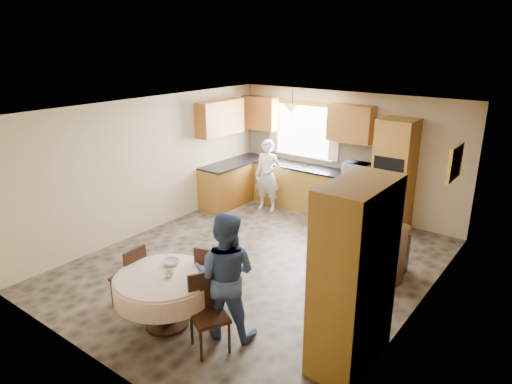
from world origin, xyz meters
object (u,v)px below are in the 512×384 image
object	(u,v)px
chair_right	(207,308)
person_dining	(225,276)
oven_tower	(394,176)
sideboard	(363,249)
dining_table	(165,286)
chair_back	(212,275)
person_sink	(267,175)
chair_left	(132,274)
cupboard	(354,276)

from	to	relation	value
chair_right	person_dining	world-z (taller)	person_dining
oven_tower	sideboard	size ratio (longest dim) A/B	1.71
dining_table	person_dining	bearing A→B (deg)	24.45
sideboard	chair_right	distance (m)	2.79
dining_table	chair_back	bearing A→B (deg)	69.72
dining_table	chair_back	world-z (taller)	chair_back
dining_table	chair_back	size ratio (longest dim) A/B	1.34
sideboard	oven_tower	bearing A→B (deg)	111.37
sideboard	person_sink	xyz separation A→B (m)	(-2.82, 1.44, 0.32)
oven_tower	person_sink	bearing A→B (deg)	-166.73
chair_back	person_sink	distance (m)	3.90
sideboard	chair_left	world-z (taller)	sideboard
oven_tower	person_sink	size ratio (longest dim) A/B	1.40
chair_back	chair_left	bearing A→B (deg)	14.19
oven_tower	chair_left	xyz separation A→B (m)	(-1.76, -4.71, -0.57)
chair_back	chair_right	world-z (taller)	chair_back
person_dining	chair_left	bearing A→B (deg)	-10.46
chair_right	chair_left	bearing A→B (deg)	117.41
chair_left	person_sink	size ratio (longest dim) A/B	0.58
dining_table	person_dining	world-z (taller)	person_dining
dining_table	chair_right	xyz separation A→B (m)	(0.70, 0.02, -0.05)
sideboard	person_sink	distance (m)	3.19
cupboard	person_sink	xyz separation A→B (m)	(-3.54, 3.34, -0.30)
sideboard	person_dining	xyz separation A→B (m)	(-0.70, -2.38, 0.36)
chair_left	chair_back	bearing A→B (deg)	120.06
person_dining	dining_table	bearing A→B (deg)	1.93
person_sink	person_dining	xyz separation A→B (m)	(2.12, -3.82, 0.04)
sideboard	cupboard	bearing A→B (deg)	-57.77
cupboard	chair_right	xyz separation A→B (m)	(-1.44, -0.79, -0.55)
sideboard	dining_table	bearing A→B (deg)	-106.15
sideboard	dining_table	world-z (taller)	sideboard
chair_right	person_sink	world-z (taller)	person_sink
oven_tower	chair_right	distance (m)	4.76
cupboard	chair_left	xyz separation A→B (m)	(-2.83, -0.78, -0.57)
chair_back	person_sink	size ratio (longest dim) A/B	0.62
person_sink	oven_tower	bearing A→B (deg)	0.95
oven_tower	chair_left	bearing A→B (deg)	-110.48
cupboard	dining_table	bearing A→B (deg)	-159.32
chair_right	person_sink	xyz separation A→B (m)	(-2.10, 4.13, 0.25)
sideboard	person_dining	size ratio (longest dim) A/B	0.77
oven_tower	dining_table	xyz separation A→B (m)	(-1.07, -4.73, -0.51)
chair_back	person_sink	bearing A→B (deg)	-83.92
cupboard	person_dining	xyz separation A→B (m)	(-1.42, -0.48, -0.26)
dining_table	chair_right	bearing A→B (deg)	1.61
chair_left	person_sink	bearing A→B (deg)	-173.04
chair_back	chair_right	size ratio (longest dim) A/B	1.02
chair_left	sideboard	bearing A→B (deg)	138.94
chair_left	chair_right	distance (m)	1.39
oven_tower	cupboard	size ratio (longest dim) A/B	1.00
oven_tower	chair_right	xyz separation A→B (m)	(-0.37, -4.71, -0.55)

